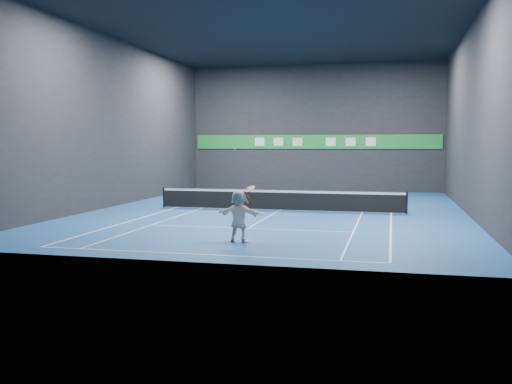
% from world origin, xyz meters
% --- Properties ---
extents(ground, '(26.00, 26.00, 0.00)m').
position_xyz_m(ground, '(0.00, 0.00, 0.00)').
color(ground, '#194B8A').
rests_on(ground, ground).
extents(ceiling, '(26.00, 26.00, 0.00)m').
position_xyz_m(ceiling, '(0.00, 0.00, 9.00)').
color(ceiling, black).
rests_on(ceiling, ground).
extents(wall_back, '(18.00, 0.10, 9.00)m').
position_xyz_m(wall_back, '(0.00, 13.00, 4.50)').
color(wall_back, '#232326').
rests_on(wall_back, ground).
extents(wall_front, '(18.00, 0.10, 9.00)m').
position_xyz_m(wall_front, '(0.00, -13.00, 4.50)').
color(wall_front, '#232326').
rests_on(wall_front, ground).
extents(wall_left, '(0.10, 26.00, 9.00)m').
position_xyz_m(wall_left, '(-9.00, 0.00, 4.50)').
color(wall_left, '#232326').
rests_on(wall_left, ground).
extents(wall_right, '(0.10, 26.00, 9.00)m').
position_xyz_m(wall_right, '(9.00, 0.00, 4.50)').
color(wall_right, '#232326').
rests_on(wall_right, ground).
extents(baseline_near, '(10.98, 0.08, 0.01)m').
position_xyz_m(baseline_near, '(0.00, -11.89, 0.00)').
color(baseline_near, white).
rests_on(baseline_near, ground).
extents(baseline_far, '(10.98, 0.08, 0.01)m').
position_xyz_m(baseline_far, '(0.00, 11.89, 0.00)').
color(baseline_far, white).
rests_on(baseline_far, ground).
extents(sideline_doubles_left, '(0.08, 23.78, 0.01)m').
position_xyz_m(sideline_doubles_left, '(-5.49, 0.00, 0.00)').
color(sideline_doubles_left, white).
rests_on(sideline_doubles_left, ground).
extents(sideline_doubles_right, '(0.08, 23.78, 0.01)m').
position_xyz_m(sideline_doubles_right, '(5.49, 0.00, 0.00)').
color(sideline_doubles_right, white).
rests_on(sideline_doubles_right, ground).
extents(sideline_singles_left, '(0.06, 23.78, 0.01)m').
position_xyz_m(sideline_singles_left, '(-4.11, 0.00, 0.00)').
color(sideline_singles_left, white).
rests_on(sideline_singles_left, ground).
extents(sideline_singles_right, '(0.06, 23.78, 0.01)m').
position_xyz_m(sideline_singles_right, '(4.11, 0.00, 0.00)').
color(sideline_singles_right, white).
rests_on(sideline_singles_right, ground).
extents(service_line_near, '(8.23, 0.06, 0.01)m').
position_xyz_m(service_line_near, '(0.00, -6.40, 0.00)').
color(service_line_near, white).
rests_on(service_line_near, ground).
extents(service_line_far, '(8.23, 0.06, 0.01)m').
position_xyz_m(service_line_far, '(0.00, 6.40, 0.00)').
color(service_line_far, white).
rests_on(service_line_far, ground).
extents(center_service_line, '(0.06, 12.80, 0.01)m').
position_xyz_m(center_service_line, '(0.00, 0.00, 0.00)').
color(center_service_line, white).
rests_on(center_service_line, ground).
extents(player, '(1.71, 0.76, 1.78)m').
position_xyz_m(player, '(0.47, -9.44, 0.89)').
color(player, white).
rests_on(player, ground).
extents(tennis_ball, '(0.07, 0.07, 0.07)m').
position_xyz_m(tennis_ball, '(0.31, -9.39, 3.14)').
color(tennis_ball, '#BDD623').
rests_on(tennis_ball, player).
extents(tennis_net, '(12.50, 0.10, 1.07)m').
position_xyz_m(tennis_net, '(0.00, 0.00, 0.54)').
color(tennis_net, black).
rests_on(tennis_net, ground).
extents(sponsor_banner, '(17.64, 0.11, 1.00)m').
position_xyz_m(sponsor_banner, '(0.00, 12.93, 3.50)').
color(sponsor_banner, '#1E8C37').
rests_on(sponsor_banner, wall_back).
extents(tennis_racket, '(0.52, 0.37, 0.63)m').
position_xyz_m(tennis_racket, '(0.78, -9.39, 1.74)').
color(tennis_racket, red).
rests_on(tennis_racket, player).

